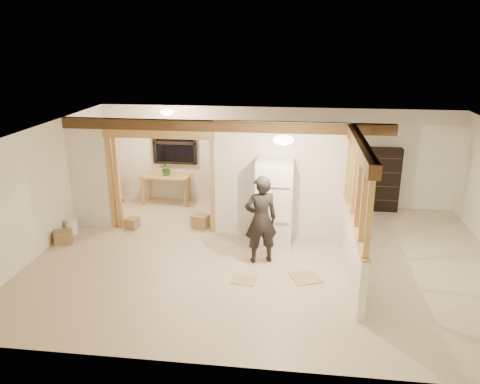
# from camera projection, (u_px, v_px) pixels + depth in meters

# --- Properties ---
(floor) EXTENTS (9.00, 6.50, 0.01)m
(floor) POSITION_uv_depth(u_px,v_px,m) (265.00, 258.00, 9.21)
(floor) COLOR #BDA98C
(floor) RESTS_ON ground
(ceiling) EXTENTS (9.00, 6.50, 0.01)m
(ceiling) POSITION_uv_depth(u_px,v_px,m) (268.00, 133.00, 8.42)
(ceiling) COLOR white
(wall_back) EXTENTS (9.00, 0.01, 2.50)m
(wall_back) POSITION_uv_depth(u_px,v_px,m) (275.00, 157.00, 11.88)
(wall_back) COLOR silver
(wall_back) RESTS_ON floor
(wall_front) EXTENTS (9.00, 0.01, 2.50)m
(wall_front) POSITION_uv_depth(u_px,v_px,m) (248.00, 284.00, 5.75)
(wall_front) COLOR silver
(wall_front) RESTS_ON floor
(wall_left) EXTENTS (0.01, 6.50, 2.50)m
(wall_left) POSITION_uv_depth(u_px,v_px,m) (42.00, 189.00, 9.34)
(wall_left) COLOR silver
(wall_left) RESTS_ON floor
(partition_left_stub) EXTENTS (0.90, 0.12, 2.50)m
(partition_left_stub) POSITION_uv_depth(u_px,v_px,m) (89.00, 173.00, 10.42)
(partition_left_stub) COLOR silver
(partition_left_stub) RESTS_ON floor
(partition_center) EXTENTS (2.80, 0.12, 2.50)m
(partition_center) POSITION_uv_depth(u_px,v_px,m) (280.00, 180.00, 9.92)
(partition_center) COLOR silver
(partition_center) RESTS_ON floor
(doorway_frame) EXTENTS (2.46, 0.14, 2.20)m
(doorway_frame) POSITION_uv_depth(u_px,v_px,m) (161.00, 182.00, 10.27)
(doorway_frame) COLOR tan
(doorway_frame) RESTS_ON floor
(header_beam_back) EXTENTS (7.00, 0.18, 0.22)m
(header_beam_back) POSITION_uv_depth(u_px,v_px,m) (223.00, 126.00, 9.71)
(header_beam_back) COLOR #4E331B
(header_beam_back) RESTS_ON ceiling
(header_beam_right) EXTENTS (0.18, 3.30, 0.22)m
(header_beam_right) POSITION_uv_depth(u_px,v_px,m) (361.00, 146.00, 7.89)
(header_beam_right) COLOR #4E331B
(header_beam_right) RESTS_ON ceiling
(pony_wall) EXTENTS (0.12, 3.20, 1.00)m
(pony_wall) POSITION_uv_depth(u_px,v_px,m) (352.00, 248.00, 8.49)
(pony_wall) COLOR silver
(pony_wall) RESTS_ON floor
(stud_partition) EXTENTS (0.14, 3.20, 1.32)m
(stud_partition) POSITION_uv_depth(u_px,v_px,m) (357.00, 187.00, 8.12)
(stud_partition) COLOR tan
(stud_partition) RESTS_ON pony_wall
(window_back) EXTENTS (1.12, 0.10, 1.10)m
(window_back) POSITION_uv_depth(u_px,v_px,m) (174.00, 143.00, 12.01)
(window_back) COLOR black
(window_back) RESTS_ON wall_back
(ceiling_dome_main) EXTENTS (0.36, 0.36, 0.16)m
(ceiling_dome_main) POSITION_uv_depth(u_px,v_px,m) (283.00, 140.00, 7.92)
(ceiling_dome_main) COLOR #FFEABF
(ceiling_dome_main) RESTS_ON ceiling
(ceiling_dome_util) EXTENTS (0.32, 0.32, 0.14)m
(ceiling_dome_util) POSITION_uv_depth(u_px,v_px,m) (167.00, 112.00, 10.89)
(ceiling_dome_util) COLOR #FFEABF
(ceiling_dome_util) RESTS_ON ceiling
(hanging_bulb) EXTENTS (0.07, 0.07, 0.07)m
(hanging_bulb) POSITION_uv_depth(u_px,v_px,m) (181.00, 131.00, 10.26)
(hanging_bulb) COLOR #FFD88C
(hanging_bulb) RESTS_ON ceiling
(refrigerator) EXTENTS (0.74, 0.72, 1.80)m
(refrigerator) POSITION_uv_depth(u_px,v_px,m) (274.00, 202.00, 9.64)
(refrigerator) COLOR white
(refrigerator) RESTS_ON floor
(woman) EXTENTS (0.73, 0.59, 1.73)m
(woman) POSITION_uv_depth(u_px,v_px,m) (261.00, 219.00, 8.82)
(woman) COLOR #272322
(woman) RESTS_ON floor
(work_table) EXTENTS (1.24, 0.68, 0.75)m
(work_table) POSITION_uv_depth(u_px,v_px,m) (167.00, 189.00, 12.15)
(work_table) COLOR tan
(work_table) RESTS_ON floor
(potted_plant) EXTENTS (0.41, 0.39, 0.37)m
(potted_plant) POSITION_uv_depth(u_px,v_px,m) (167.00, 168.00, 11.97)
(potted_plant) COLOR #266124
(potted_plant) RESTS_ON work_table
(shop_vac) EXTENTS (0.60, 0.60, 0.64)m
(shop_vac) POSITION_uv_depth(u_px,v_px,m) (113.00, 191.00, 12.23)
(shop_vac) COLOR #971706
(shop_vac) RESTS_ON floor
(bookshelf) EXTENTS (0.80, 0.27, 1.59)m
(bookshelf) POSITION_uv_depth(u_px,v_px,m) (383.00, 180.00, 11.51)
(bookshelf) COLOR black
(bookshelf) RESTS_ON floor
(bucket) EXTENTS (0.30, 0.30, 0.34)m
(bucket) POSITION_uv_depth(u_px,v_px,m) (71.00, 227.00, 10.29)
(bucket) COLOR silver
(bucket) RESTS_ON floor
(box_util_a) EXTENTS (0.43, 0.40, 0.30)m
(box_util_a) POSITION_uv_depth(u_px,v_px,m) (201.00, 221.00, 10.64)
(box_util_a) COLOR olive
(box_util_a) RESTS_ON floor
(box_util_b) EXTENTS (0.31, 0.31, 0.24)m
(box_util_b) POSITION_uv_depth(u_px,v_px,m) (132.00, 223.00, 10.61)
(box_util_b) COLOR olive
(box_util_b) RESTS_ON floor
(box_front) EXTENTS (0.42, 0.39, 0.28)m
(box_front) POSITION_uv_depth(u_px,v_px,m) (63.00, 237.00, 9.83)
(box_front) COLOR olive
(box_front) RESTS_ON floor
(floor_panel_near) EXTENTS (0.64, 0.64, 0.02)m
(floor_panel_near) POSITION_uv_depth(u_px,v_px,m) (306.00, 278.00, 8.43)
(floor_panel_near) COLOR tan
(floor_panel_near) RESTS_ON floor
(floor_panel_far) EXTENTS (0.48, 0.40, 0.01)m
(floor_panel_far) POSITION_uv_depth(u_px,v_px,m) (244.00, 280.00, 8.35)
(floor_panel_far) COLOR tan
(floor_panel_far) RESTS_ON floor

